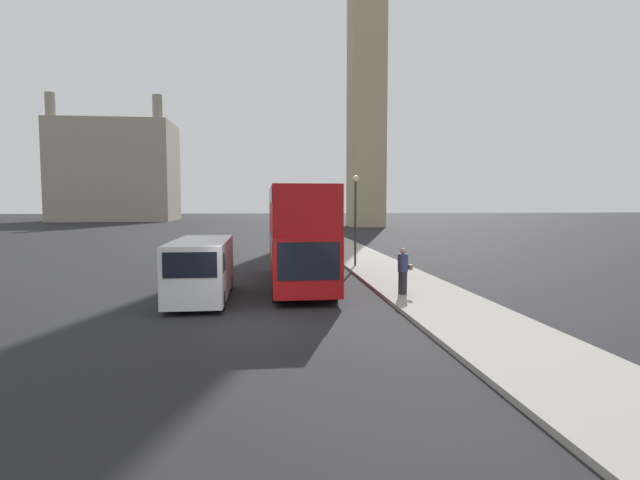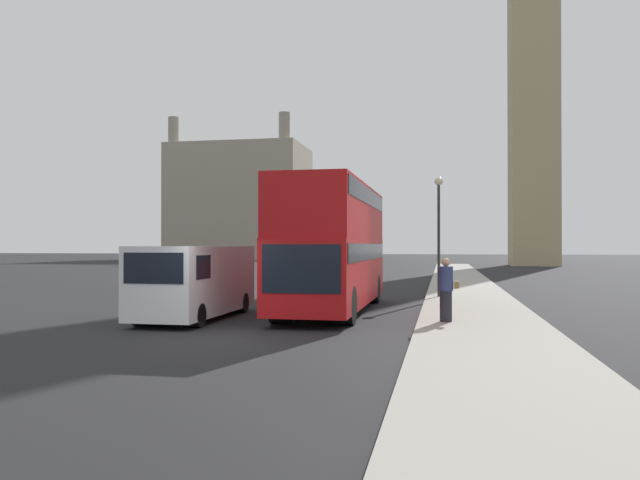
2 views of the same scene
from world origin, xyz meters
name	(u,v)px [view 2 (image 2 of 2)]	position (x,y,z in m)	size (l,w,h in m)	color
ground_plane	(209,338)	(0.00, 0.00, 0.00)	(300.00, 300.00, 0.00)	black
sidewalk_strip	(491,343)	(6.80, 0.00, 0.07)	(3.61, 120.00, 0.15)	#9E998E
building_block_distant	(240,203)	(-28.70, 88.34, 9.74)	(22.33, 15.10, 23.64)	#9E937F
red_double_decker_bus	(333,242)	(1.98, 6.67, 2.43)	(2.51, 10.12, 4.37)	#B71114
white_van	(194,280)	(-1.94, 3.71, 1.23)	(2.06, 5.89, 2.29)	white
pedestrian	(446,290)	(5.81, 3.32, 1.05)	(0.56, 0.40, 1.81)	#23232D
street_lamp	(439,217)	(5.55, 12.17, 3.54)	(0.36, 0.36, 5.08)	#2D332D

